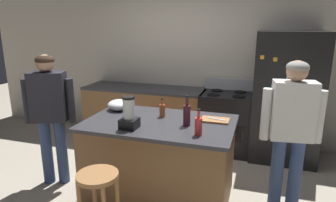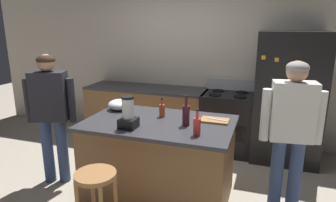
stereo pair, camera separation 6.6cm
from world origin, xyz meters
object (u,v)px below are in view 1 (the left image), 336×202
Objects in this scene: stove_range at (226,122)px; bottle_soda at (198,126)px; bottle_wine at (187,115)px; cutting_board at (215,120)px; person_by_sink_right at (291,124)px; chef_knife at (217,119)px; bottle_cooking_sauce at (162,110)px; mixing_bowl at (119,105)px; person_by_island_left at (50,108)px; kitchen_island at (160,160)px; refrigerator at (286,98)px; bar_stool at (98,190)px; blender_appliance at (129,115)px.

stove_range is 1.88m from bottle_soda.
bottle_wine is 0.36m from cutting_board.
person_by_sink_right is 0.76m from cutting_board.
bottle_wine is 1.44× the size of chef_knife.
mixing_bowl is (-0.58, 0.10, -0.02)m from bottle_cooking_sauce.
person_by_island_left is at bearing -158.89° from chef_knife.
bottle_wine is (-0.24, -1.56, 0.56)m from stove_range.
cutting_board reaches higher than kitchen_island.
refrigerator is at bearing 43.94° from bottle_cooking_sauce.
bar_stool is 2.18× the size of bottle_wine.
person_by_island_left reaches higher than cutting_board.
cutting_board is at bearing -3.48° from mixing_bowl.
bottle_cooking_sauce reaches higher than stove_range.
bottle_soda is (0.70, 0.02, -0.04)m from blender_appliance.
blender_appliance is 0.70m from bottle_soda.
refrigerator is 2.39m from blender_appliance.
refrigerator is 1.15× the size of person_by_sink_right.
bottle_cooking_sauce is (-1.39, -1.34, 0.07)m from refrigerator.
mixing_bowl is at bearing -147.92° from refrigerator.
kitchen_island is at bearing -148.92° from chef_knife.
mixing_bowl is 1.18m from cutting_board.
blender_appliance is 0.68m from mixing_bowl.
stove_range reaches higher than bar_stool.
bottle_cooking_sauce is at bearing 179.81° from person_by_sink_right.
bar_stool is 3.20× the size of bottle_cooking_sauce.
chef_knife is at bearing 51.34° from bar_stool.
cutting_board is (0.83, 1.06, 0.38)m from bar_stool.
cutting_board is (-0.76, 0.03, -0.04)m from person_by_sink_right.
bottle_cooking_sauce reaches higher than mixing_bowl.
cutting_board is (0.57, 0.19, 0.46)m from kitchen_island.
kitchen_island is 2.08m from refrigerator.
bottle_wine is at bearing 25.80° from blender_appliance.
bottle_wine is (0.57, 0.83, 0.49)m from bar_stool.
blender_appliance is 0.50m from bottle_cooking_sauce.
chef_knife is (0.61, 0.03, -0.06)m from bottle_cooking_sauce.
blender_appliance is at bearing -54.87° from mixing_bowl.
chef_knife is (-0.78, -1.31, 0.02)m from refrigerator.
bottle_cooking_sauce is 0.84× the size of bottle_soda.
chef_knife is (1.92, 0.28, -0.03)m from person_by_island_left.
kitchen_island is 5.69× the size of mixing_bowl.
stove_range is 5.02× the size of bottle_cooking_sauce.
mixing_bowl is 0.93× the size of cutting_board.
kitchen_island is 0.69m from blender_appliance.
person_by_sink_right is 0.95m from bottle_soda.
bottle_soda reaches higher than kitchen_island.
cutting_board is at bearing 8.33° from person_by_island_left.
refrigerator is 1.52m from chef_knife.
refrigerator is 1.87m from bottle_wine.
person_by_island_left is (-1.88, -1.61, 0.49)m from stove_range.
mixing_bowl is at bearing 125.13° from blender_appliance.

